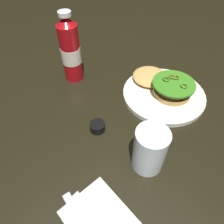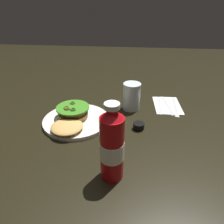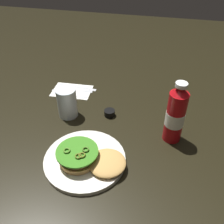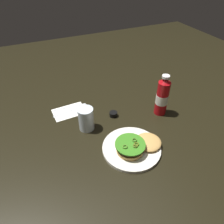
{
  "view_description": "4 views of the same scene",
  "coord_description": "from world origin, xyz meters",
  "px_view_note": "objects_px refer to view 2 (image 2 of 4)",
  "views": [
    {
      "loc": [
        -0.34,
        0.33,
        0.49
      ],
      "look_at": [
        -0.02,
        0.08,
        0.05
      ],
      "focal_mm": 33.33,
      "sensor_mm": 36.0,
      "label": 1
    },
    {
      "loc": [
        0.69,
        0.09,
        0.47
      ],
      "look_at": [
        0.0,
        0.02,
        0.08
      ],
      "focal_mm": 33.33,
      "sensor_mm": 36.0,
      "label": 2
    },
    {
      "loc": [
        0.18,
        -0.66,
        0.65
      ],
      "look_at": [
        0.01,
        0.05,
        0.08
      ],
      "focal_mm": 39.93,
      "sensor_mm": 36.0,
      "label": 3
    },
    {
      "loc": [
        -0.39,
        -0.7,
        0.76
      ],
      "look_at": [
        -0.04,
        0.09,
        0.07
      ],
      "focal_mm": 33.54,
      "sensor_mm": 36.0,
      "label": 4
    }
  ],
  "objects_px": {
    "spoon_utensil": "(160,107)",
    "fork_utensil": "(168,106)",
    "condiment_cup": "(139,126)",
    "dinner_plate": "(76,120)",
    "burger_sandwich": "(71,117)",
    "napkin": "(167,105)",
    "water_glass": "(132,96)",
    "ketchup_bottle": "(112,146)",
    "butter_knife": "(176,107)"
  },
  "relations": [
    {
      "from": "water_glass",
      "to": "napkin",
      "type": "distance_m",
      "value": 0.19
    },
    {
      "from": "burger_sandwich",
      "to": "napkin",
      "type": "height_order",
      "value": "burger_sandwich"
    },
    {
      "from": "dinner_plate",
      "to": "burger_sandwich",
      "type": "relative_size",
      "value": 1.2
    },
    {
      "from": "fork_utensil",
      "to": "napkin",
      "type": "bearing_deg",
      "value": -171.04
    },
    {
      "from": "fork_utensil",
      "to": "butter_knife",
      "type": "relative_size",
      "value": 0.97
    },
    {
      "from": "burger_sandwich",
      "to": "butter_knife",
      "type": "bearing_deg",
      "value": 112.63
    },
    {
      "from": "burger_sandwich",
      "to": "spoon_utensil",
      "type": "bearing_deg",
      "value": 115.73
    },
    {
      "from": "water_glass",
      "to": "fork_utensil",
      "type": "distance_m",
      "value": 0.19
    },
    {
      "from": "ketchup_bottle",
      "to": "dinner_plate",
      "type": "bearing_deg",
      "value": -147.38
    },
    {
      "from": "butter_knife",
      "to": "dinner_plate",
      "type": "bearing_deg",
      "value": -68.79
    },
    {
      "from": "butter_knife",
      "to": "condiment_cup",
      "type": "bearing_deg",
      "value": -42.3
    },
    {
      "from": "water_glass",
      "to": "fork_utensil",
      "type": "height_order",
      "value": "water_glass"
    },
    {
      "from": "water_glass",
      "to": "spoon_utensil",
      "type": "bearing_deg",
      "value": 98.06
    },
    {
      "from": "burger_sandwich",
      "to": "butter_knife",
      "type": "distance_m",
      "value": 0.49
    },
    {
      "from": "condiment_cup",
      "to": "fork_utensil",
      "type": "relative_size",
      "value": 0.23
    },
    {
      "from": "water_glass",
      "to": "fork_utensil",
      "type": "bearing_deg",
      "value": 99.74
    },
    {
      "from": "ketchup_bottle",
      "to": "water_glass",
      "type": "distance_m",
      "value": 0.43
    },
    {
      "from": "burger_sandwich",
      "to": "ketchup_bottle",
      "type": "height_order",
      "value": "ketchup_bottle"
    },
    {
      "from": "water_glass",
      "to": "spoon_utensil",
      "type": "xyz_separation_m",
      "value": [
        -0.02,
        0.14,
        -0.06
      ]
    },
    {
      "from": "dinner_plate",
      "to": "burger_sandwich",
      "type": "height_order",
      "value": "burger_sandwich"
    },
    {
      "from": "napkin",
      "to": "fork_utensil",
      "type": "xyz_separation_m",
      "value": [
        0.02,
        0.0,
        0.0
      ]
    },
    {
      "from": "ketchup_bottle",
      "to": "water_glass",
      "type": "relative_size",
      "value": 1.92
    },
    {
      "from": "dinner_plate",
      "to": "fork_utensil",
      "type": "height_order",
      "value": "dinner_plate"
    },
    {
      "from": "ketchup_bottle",
      "to": "spoon_utensil",
      "type": "bearing_deg",
      "value": 157.52
    },
    {
      "from": "condiment_cup",
      "to": "napkin",
      "type": "relative_size",
      "value": 0.24
    },
    {
      "from": "water_glass",
      "to": "butter_knife",
      "type": "height_order",
      "value": "water_glass"
    },
    {
      "from": "dinner_plate",
      "to": "water_glass",
      "type": "distance_m",
      "value": 0.27
    },
    {
      "from": "spoon_utensil",
      "to": "ketchup_bottle",
      "type": "bearing_deg",
      "value": -22.48
    },
    {
      "from": "dinner_plate",
      "to": "fork_utensil",
      "type": "distance_m",
      "value": 0.44
    },
    {
      "from": "spoon_utensil",
      "to": "butter_knife",
      "type": "relative_size",
      "value": 0.9
    },
    {
      "from": "ketchup_bottle",
      "to": "napkin",
      "type": "height_order",
      "value": "ketchup_bottle"
    },
    {
      "from": "napkin",
      "to": "spoon_utensil",
      "type": "relative_size",
      "value": 1.01
    },
    {
      "from": "dinner_plate",
      "to": "spoon_utensil",
      "type": "height_order",
      "value": "dinner_plate"
    },
    {
      "from": "burger_sandwich",
      "to": "napkin",
      "type": "relative_size",
      "value": 1.26
    },
    {
      "from": "napkin",
      "to": "condiment_cup",
      "type": "bearing_deg",
      "value": -32.92
    },
    {
      "from": "water_glass",
      "to": "condiment_cup",
      "type": "bearing_deg",
      "value": 11.3
    },
    {
      "from": "burger_sandwich",
      "to": "fork_utensil",
      "type": "distance_m",
      "value": 0.46
    },
    {
      "from": "ketchup_bottle",
      "to": "butter_knife",
      "type": "xyz_separation_m",
      "value": [
        -0.45,
        0.26,
        -0.11
      ]
    },
    {
      "from": "spoon_utensil",
      "to": "fork_utensil",
      "type": "height_order",
      "value": "same"
    },
    {
      "from": "ketchup_bottle",
      "to": "condiment_cup",
      "type": "distance_m",
      "value": 0.29
    },
    {
      "from": "water_glass",
      "to": "fork_utensil",
      "type": "relative_size",
      "value": 0.64
    },
    {
      "from": "water_glass",
      "to": "napkin",
      "type": "bearing_deg",
      "value": 105.79
    },
    {
      "from": "condiment_cup",
      "to": "dinner_plate",
      "type": "bearing_deg",
      "value": -95.36
    },
    {
      "from": "dinner_plate",
      "to": "condiment_cup",
      "type": "distance_m",
      "value": 0.26
    },
    {
      "from": "napkin",
      "to": "fork_utensil",
      "type": "relative_size",
      "value": 0.94
    },
    {
      "from": "water_glass",
      "to": "butter_knife",
      "type": "bearing_deg",
      "value": 96.89
    },
    {
      "from": "ketchup_bottle",
      "to": "napkin",
      "type": "bearing_deg",
      "value": 154.91
    },
    {
      "from": "butter_knife",
      "to": "ketchup_bottle",
      "type": "bearing_deg",
      "value": -29.76
    },
    {
      "from": "water_glass",
      "to": "condiment_cup",
      "type": "relative_size",
      "value": 2.8
    },
    {
      "from": "dinner_plate",
      "to": "butter_knife",
      "type": "bearing_deg",
      "value": 111.21
    }
  ]
}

